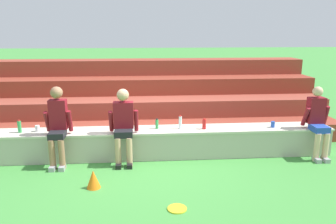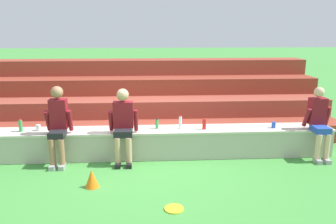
{
  "view_description": "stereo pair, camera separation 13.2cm",
  "coord_description": "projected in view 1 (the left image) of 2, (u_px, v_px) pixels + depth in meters",
  "views": [
    {
      "loc": [
        -0.04,
        -6.03,
        2.49
      ],
      "look_at": [
        0.47,
        0.28,
        0.91
      ],
      "focal_mm": 35.62,
      "sensor_mm": 36.0,
      "label": 1
    },
    {
      "loc": [
        0.09,
        -6.04,
        2.49
      ],
      "look_at": [
        0.47,
        0.28,
        0.91
      ],
      "focal_mm": 35.62,
      "sensor_mm": 36.0,
      "label": 2
    }
  ],
  "objects": [
    {
      "name": "ground_plane",
      "position": [
        145.0,
        161.0,
        6.44
      ],
      "size": [
        80.0,
        80.0,
        0.0
      ],
      "primitive_type": "plane",
      "color": "#428E3D"
    },
    {
      "name": "stone_seating_wall",
      "position": [
        145.0,
        142.0,
        6.64
      ],
      "size": [
        7.52,
        0.6,
        0.56
      ],
      "color": "#B7AF9E",
      "rests_on": "ground"
    },
    {
      "name": "brick_bleachers",
      "position": [
        143.0,
        101.0,
        8.93
      ],
      "size": [
        9.06,
        3.1,
        1.65
      ],
      "color": "brown",
      "rests_on": "ground"
    },
    {
      "name": "person_far_left",
      "position": [
        58.0,
        124.0,
        6.13
      ],
      "size": [
        0.49,
        0.59,
        1.47
      ],
      "color": "#996B4C",
      "rests_on": "ground"
    },
    {
      "name": "person_left_of_center",
      "position": [
        123.0,
        123.0,
        6.22
      ],
      "size": [
        0.55,
        0.56,
        1.42
      ],
      "color": "tan",
      "rests_on": "ground"
    },
    {
      "name": "person_center",
      "position": [
        318.0,
        121.0,
        6.52
      ],
      "size": [
        0.49,
        0.6,
        1.4
      ],
      "color": "#DBAD89",
      "rests_on": "ground"
    },
    {
      "name": "water_bottle_mid_right",
      "position": [
        19.0,
        127.0,
        6.36
      ],
      "size": [
        0.07,
        0.07,
        0.25
      ],
      "color": "green",
      "rests_on": "stone_seating_wall"
    },
    {
      "name": "water_bottle_near_left",
      "position": [
        180.0,
        122.0,
        6.59
      ],
      "size": [
        0.06,
        0.06,
        0.27
      ],
      "color": "silver",
      "rests_on": "stone_seating_wall"
    },
    {
      "name": "water_bottle_near_right",
      "position": [
        157.0,
        124.0,
        6.61
      ],
      "size": [
        0.06,
        0.06,
        0.2
      ],
      "color": "green",
      "rests_on": "stone_seating_wall"
    },
    {
      "name": "water_bottle_center_gap",
      "position": [
        204.0,
        124.0,
        6.59
      ],
      "size": [
        0.07,
        0.07,
        0.22
      ],
      "color": "red",
      "rests_on": "stone_seating_wall"
    },
    {
      "name": "plastic_cup_right_end",
      "position": [
        37.0,
        128.0,
        6.44
      ],
      "size": [
        0.09,
        0.09,
        0.12
      ],
      "primitive_type": "cylinder",
      "color": "white",
      "rests_on": "stone_seating_wall"
    },
    {
      "name": "plastic_cup_middle",
      "position": [
        273.0,
        124.0,
        6.71
      ],
      "size": [
        0.08,
        0.08,
        0.12
      ],
      "primitive_type": "cylinder",
      "color": "blue",
      "rests_on": "stone_seating_wall"
    },
    {
      "name": "frisbee",
      "position": [
        177.0,
        209.0,
        4.74
      ],
      "size": [
        0.28,
        0.28,
        0.02
      ],
      "primitive_type": "cylinder",
      "color": "yellow",
      "rests_on": "ground"
    },
    {
      "name": "sports_cone",
      "position": [
        93.0,
        179.0,
        5.34
      ],
      "size": [
        0.22,
        0.22,
        0.3
      ],
      "primitive_type": "cone",
      "color": "orange",
      "rests_on": "ground"
    }
  ]
}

